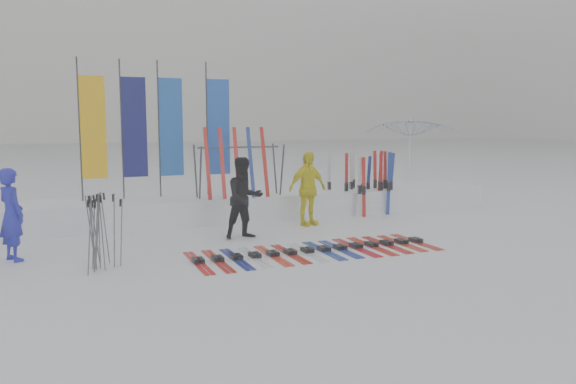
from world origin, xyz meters
name	(u,v)px	position (x,y,z in m)	size (l,w,h in m)	color
ground	(312,261)	(0.00, 0.00, 0.00)	(120.00, 120.00, 0.00)	white
snow_bank	(234,207)	(0.00, 4.60, 0.30)	(14.00, 1.60, 0.60)	white
person_blue	(11,215)	(-4.75, 1.97, 0.80)	(0.58, 0.38, 1.60)	#1E23B4
person_black	(244,198)	(-0.49, 2.27, 0.83)	(0.81, 0.63, 1.67)	black
person_yellow	(308,189)	(1.30, 3.10, 0.85)	(1.00, 0.42, 1.71)	yellow
tent_canopy	(410,160)	(5.52, 5.20, 1.28)	(2.78, 2.84, 2.55)	white
ski_row	(315,250)	(0.32, 0.59, 0.03)	(4.56, 1.69, 0.07)	red
pole_cluster	(99,232)	(-3.41, 0.82, 0.60)	(0.60, 0.82, 1.25)	#595B60
feather_flags	(154,128)	(-1.85, 4.84, 2.24)	(3.48, 0.11, 3.20)	#383A3F
ski_rack	(239,164)	(0.01, 4.20, 1.38)	(2.04, 0.80, 1.23)	#383A3F
upright_skis	(370,183)	(3.54, 4.12, 0.79)	(1.65, 1.07, 1.64)	silver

